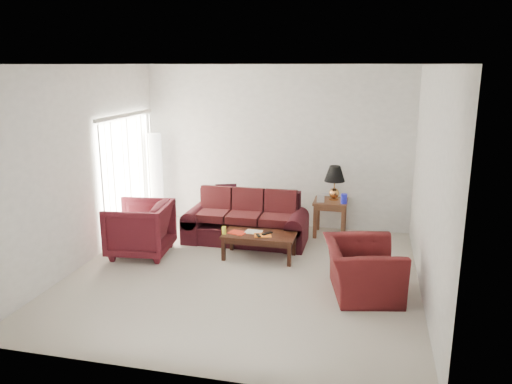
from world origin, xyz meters
TOP-DOWN VIEW (x-y plane):
  - floor at (0.00, 0.00)m, footprint 5.00×5.00m
  - blinds at (-2.42, 1.30)m, footprint 0.10×2.00m
  - sofa at (-0.31, 1.40)m, footprint 2.18×1.10m
  - throw_pillow at (-0.83, 1.99)m, footprint 0.43×0.31m
  - end_table at (1.08, 2.11)m, footprint 0.65×0.65m
  - table_lamp at (1.13, 2.17)m, footprint 0.49×0.49m
  - clock at (0.92, 1.94)m, footprint 0.14×0.06m
  - blue_canister at (1.32, 1.95)m, footprint 0.12×0.12m
  - picture_frame at (0.98, 2.23)m, footprint 0.16×0.19m
  - floor_lamp at (-2.28, 2.13)m, footprint 0.37×0.37m
  - armchair_left at (-1.83, 0.43)m, footprint 1.06×1.03m
  - armchair_right at (1.71, -0.24)m, footprint 1.16×1.27m
  - coffee_table at (0.08, 0.72)m, footprint 1.21×0.71m
  - magazine_red at (-0.26, 0.68)m, footprint 0.30×0.26m
  - magazine_white at (-0.03, 0.78)m, footprint 0.28×0.22m
  - magazine_orange at (0.15, 0.65)m, footprint 0.31×0.26m
  - remote_a at (0.10, 0.57)m, footprint 0.11×0.15m
  - remote_b at (0.21, 0.70)m, footprint 0.16×0.19m
  - yellow_glass at (-0.46, 0.60)m, footprint 0.08×0.08m

SIDE VIEW (x-z plane):
  - floor at x=0.00m, z-range 0.00..0.00m
  - coffee_table at x=0.08m, z-range 0.00..0.40m
  - end_table at x=1.08m, z-range 0.00..0.65m
  - armchair_right at x=1.71m, z-range 0.00..0.71m
  - magazine_red at x=-0.26m, z-range 0.40..0.42m
  - magazine_white at x=-0.03m, z-range 0.40..0.42m
  - magazine_orange at x=0.15m, z-range 0.40..0.42m
  - remote_a at x=0.10m, z-range 0.42..0.44m
  - remote_b at x=0.21m, z-range 0.42..0.44m
  - sofa at x=-0.31m, z-range 0.00..0.86m
  - armchair_left at x=-1.83m, z-range 0.00..0.87m
  - yellow_glass at x=-0.46m, z-range 0.40..0.52m
  - throw_pillow at x=-0.83m, z-range 0.47..0.88m
  - clock at x=0.92m, z-range 0.65..0.78m
  - blue_canister at x=1.32m, z-range 0.65..0.82m
  - picture_frame at x=0.98m, z-range 0.71..0.76m
  - floor_lamp at x=-2.28m, z-range 0.00..1.77m
  - table_lamp at x=1.13m, z-range 0.65..1.26m
  - blinds at x=-2.42m, z-range 0.00..2.16m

